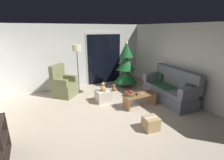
% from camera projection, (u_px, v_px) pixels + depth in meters
% --- Properties ---
extents(ground_plane, '(7.00, 7.00, 0.00)m').
position_uv_depth(ground_plane, '(110.00, 119.00, 4.46)').
color(ground_plane, '#B2A38E').
extents(wall_back, '(5.72, 0.12, 2.50)m').
position_uv_depth(wall_back, '(78.00, 56.00, 6.71)').
color(wall_back, silver).
rests_on(wall_back, ground).
extents(wall_right, '(0.12, 6.00, 2.50)m').
position_uv_depth(wall_right, '(191.00, 64.00, 5.29)').
color(wall_right, silver).
rests_on(wall_right, ground).
extents(patio_door_frame, '(1.60, 0.02, 2.20)m').
position_uv_depth(patio_door_frame, '(104.00, 58.00, 7.17)').
color(patio_door_frame, silver).
rests_on(patio_door_frame, ground).
extents(patio_door_glass, '(1.50, 0.02, 2.10)m').
position_uv_depth(patio_door_glass, '(104.00, 59.00, 7.17)').
color(patio_door_glass, black).
rests_on(patio_door_glass, ground).
extents(couch, '(0.90, 1.98, 1.08)m').
position_uv_depth(couch, '(170.00, 89.00, 5.50)').
color(couch, slate).
rests_on(couch, ground).
extents(coffee_table, '(1.10, 0.40, 0.40)m').
position_uv_depth(coffee_table, '(140.00, 98.00, 5.13)').
color(coffee_table, olive).
rests_on(coffee_table, ground).
extents(remote_graphite, '(0.05, 0.16, 0.02)m').
position_uv_depth(remote_graphite, '(149.00, 92.00, 5.24)').
color(remote_graphite, '#333338').
rests_on(remote_graphite, coffee_table).
extents(remote_black, '(0.11, 0.16, 0.02)m').
position_uv_depth(remote_black, '(137.00, 94.00, 5.07)').
color(remote_black, black).
rests_on(remote_black, coffee_table).
extents(remote_silver, '(0.16, 0.07, 0.02)m').
position_uv_depth(remote_silver, '(142.00, 94.00, 5.09)').
color(remote_silver, '#ADADB2').
rests_on(remote_silver, coffee_table).
extents(book_stack, '(0.25, 0.22, 0.11)m').
position_uv_depth(book_stack, '(130.00, 94.00, 4.98)').
color(book_stack, '#337042').
rests_on(book_stack, coffee_table).
extents(cell_phone, '(0.12, 0.16, 0.01)m').
position_uv_depth(cell_phone, '(130.00, 92.00, 4.94)').
color(cell_phone, black).
rests_on(cell_phone, book_stack).
extents(christmas_tree, '(0.91, 0.91, 1.90)m').
position_uv_depth(christmas_tree, '(126.00, 67.00, 6.67)').
color(christmas_tree, '#4C1E19').
rests_on(christmas_tree, ground).
extents(armchair, '(0.97, 0.97, 1.13)m').
position_uv_depth(armchair, '(63.00, 85.00, 5.89)').
color(armchair, olive).
rests_on(armchair, ground).
extents(floor_lamp, '(0.32, 0.32, 1.78)m').
position_uv_depth(floor_lamp, '(77.00, 53.00, 5.91)').
color(floor_lamp, '#2D2D30').
rests_on(floor_lamp, ground).
extents(ottoman, '(0.44, 0.44, 0.38)m').
position_uv_depth(ottoman, '(103.00, 96.00, 5.48)').
color(ottoman, beige).
rests_on(ottoman, ground).
extents(teddy_bear_honey, '(0.22, 0.21, 0.29)m').
position_uv_depth(teddy_bear_honey, '(103.00, 87.00, 5.38)').
color(teddy_bear_honey, tan).
rests_on(teddy_bear_honey, ottoman).
extents(teddy_bear_chestnut_by_tree, '(0.21, 0.21, 0.29)m').
position_uv_depth(teddy_bear_chestnut_by_tree, '(114.00, 88.00, 6.43)').
color(teddy_bear_chestnut_by_tree, brown).
rests_on(teddy_bear_chestnut_by_tree, ground).
extents(cardboard_box_taped_mid_floor, '(0.38, 0.37, 0.32)m').
position_uv_depth(cardboard_box_taped_mid_floor, '(151.00, 123.00, 3.97)').
color(cardboard_box_taped_mid_floor, tan).
rests_on(cardboard_box_taped_mid_floor, ground).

